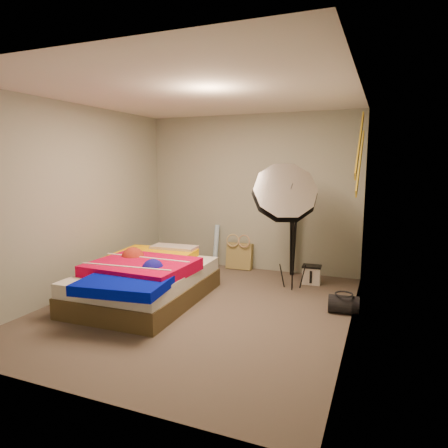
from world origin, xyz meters
The scene contains 15 objects.
floor centered at (0.00, 0.00, 0.00)m, with size 4.00×4.00×0.00m, color brown.
ceiling centered at (0.00, 0.00, 2.50)m, with size 4.00×4.00×0.00m, color silver.
wall_back centered at (0.00, 2.00, 1.25)m, with size 3.50×3.50×0.00m, color gray.
wall_front centered at (0.00, -2.00, 1.25)m, with size 3.50×3.50×0.00m, color gray.
wall_left centered at (-1.75, 0.00, 1.25)m, with size 4.00×4.00×0.00m, color gray.
wall_right centered at (1.75, 0.00, 1.25)m, with size 4.00×4.00×0.00m, color gray.
tote_bag centered at (-0.15, 1.90, 0.21)m, with size 0.43×0.13×0.43m, color tan.
wrapping_roll centered at (-0.56, 1.87, 0.36)m, with size 0.08×0.08×0.71m, color #5898D2.
camera_case centered at (1.10, 1.51, 0.12)m, with size 0.25×0.18×0.25m, color silver.
duffel_bag centered at (1.65, 0.49, 0.11)m, with size 0.21×0.21×0.35m, color black.
wall_stripe_upper centered at (1.73, 0.60, 1.95)m, with size 0.02×1.10×0.10m, color gold.
wall_stripe_lower centered at (1.73, 0.85, 1.75)m, with size 0.02×1.10×0.10m, color gold.
bed centered at (-0.73, -0.01, 0.28)m, with size 1.43×2.10×0.55m.
photo_umbrella centered at (0.78, 1.05, 1.32)m, with size 0.96×0.88×1.84m.
camera_tripod centered at (0.73, 1.87, 0.78)m, with size 0.08×0.08×1.36m.
Camera 1 is at (2.03, -4.16, 1.74)m, focal length 32.00 mm.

